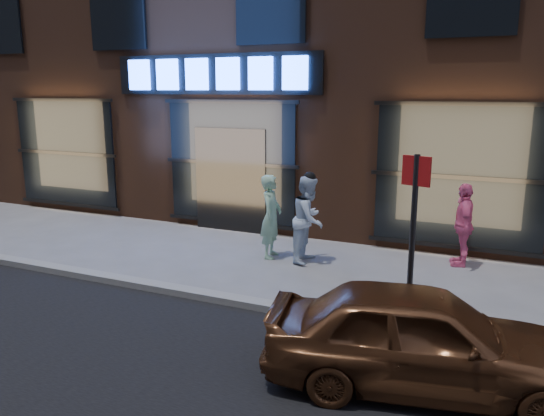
# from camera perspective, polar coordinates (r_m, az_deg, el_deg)

# --- Properties ---
(ground) EXTENTS (90.00, 90.00, 0.00)m
(ground) POSITION_cam_1_polar(r_m,az_deg,el_deg) (9.51, -15.62, -7.92)
(ground) COLOR slate
(ground) RESTS_ON ground
(curb) EXTENTS (60.00, 0.25, 0.12)m
(curb) POSITION_cam_1_polar(r_m,az_deg,el_deg) (9.49, -15.64, -7.58)
(curb) COLOR gray
(curb) RESTS_ON ground
(storefront_building) EXTENTS (30.20, 8.28, 10.30)m
(storefront_building) POSITION_cam_1_polar(r_m,az_deg,el_deg) (16.01, 2.54, 19.39)
(storefront_building) COLOR #54301E
(storefront_building) RESTS_ON ground
(man_bowtie) EXTENTS (0.48, 0.65, 1.65)m
(man_bowtie) POSITION_cam_1_polar(r_m,az_deg,el_deg) (10.40, -0.09, -0.91)
(man_bowtie) COLOR #A1D4B2
(man_bowtie) RESTS_ON ground
(man_cap) EXTENTS (0.64, 0.82, 1.68)m
(man_cap) POSITION_cam_1_polar(r_m,az_deg,el_deg) (10.16, 3.99, -1.19)
(man_cap) COLOR silver
(man_cap) RESTS_ON ground
(passerby) EXTENTS (0.53, 0.97, 1.58)m
(passerby) POSITION_cam_1_polar(r_m,az_deg,el_deg) (10.55, 19.88, -1.70)
(passerby) COLOR pink
(passerby) RESTS_ON ground
(gold_sedan) EXTENTS (3.67, 2.04, 1.18)m
(gold_sedan) POSITION_cam_1_polar(r_m,az_deg,el_deg) (6.22, 15.83, -13.29)
(gold_sedan) COLOR brown
(gold_sedan) RESTS_ON ground
(sign_post) EXTENTS (0.38, 0.15, 2.45)m
(sign_post) POSITION_cam_1_polar(r_m,az_deg,el_deg) (7.25, 14.93, -2.03)
(sign_post) COLOR #262628
(sign_post) RESTS_ON ground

